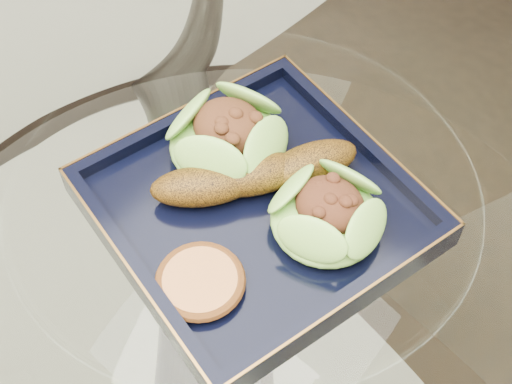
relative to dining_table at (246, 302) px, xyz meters
The scene contains 7 objects.
dining_table is the anchor object (origin of this frame).
dining_chair 0.45m from the dining_table, 83.48° to the left, with size 0.47×0.47×1.05m.
navy_plate 0.17m from the dining_table, 65.65° to the left, with size 0.27×0.27×0.02m, color black.
lettuce_wrap_left 0.22m from the dining_table, 141.85° to the left, with size 0.11×0.11×0.04m, color #52912A.
lettuce_wrap_right 0.22m from the dining_table, 23.51° to the left, with size 0.10×0.10×0.04m, color #61AA31.
roasted_plantain 0.20m from the dining_table, 104.38° to the left, with size 0.19×0.04×0.04m, color #583609.
crumb_patty 0.21m from the dining_table, 76.28° to the right, with size 0.07×0.07×0.01m, color #BB753E.
Camera 1 is at (0.24, -0.29, 1.33)m, focal length 50.00 mm.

